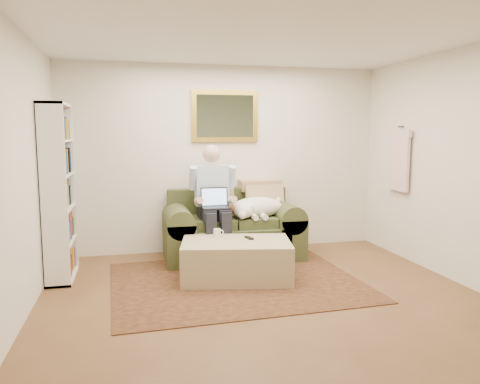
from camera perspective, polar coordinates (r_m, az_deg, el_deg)
name	(u,v)px	position (r m, az deg, el deg)	size (l,w,h in m)	color
room_shell	(267,171)	(4.55, 3.32, 2.52)	(4.51, 5.00, 2.61)	brown
rug	(236,281)	(5.37, -0.48, -10.84)	(2.73, 2.18, 0.01)	black
sofa	(232,235)	(6.30, -0.96, -5.23)	(1.80, 0.92, 1.08)	#3E4B27
seated_man	(214,204)	(6.00, -3.16, -1.52)	(0.59, 0.85, 1.52)	#8CACD8
laptop	(215,202)	(5.93, -3.04, -1.27)	(0.35, 0.28, 0.25)	black
sleeping_dog	(257,207)	(6.21, 2.13, -1.85)	(0.74, 0.47, 0.28)	white
ottoman	(236,260)	(5.41, -0.47, -8.29)	(1.23, 0.78, 0.45)	tan
coffee_mug	(217,233)	(5.55, -2.81, -5.01)	(0.08, 0.08, 0.10)	white
tv_remote	(249,238)	(5.47, 1.11, -5.61)	(0.05, 0.15, 0.02)	black
bookshelf	(58,192)	(5.70, -21.26, -0.03)	(0.28, 0.80, 2.00)	white
wall_mirror	(225,116)	(6.60, -1.84, 9.24)	(0.94, 0.04, 0.72)	gold
hanging_shirt	(398,157)	(6.60, 18.72, 4.08)	(0.06, 0.52, 0.90)	#F4CFCA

